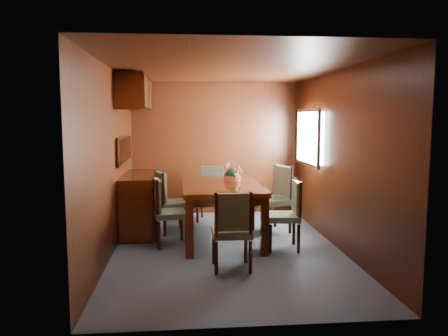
{
  "coord_description": "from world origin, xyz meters",
  "views": [
    {
      "loc": [
        -0.56,
        -5.73,
        1.76
      ],
      "look_at": [
        0.0,
        0.4,
        1.05
      ],
      "focal_mm": 35.0,
      "sensor_mm": 36.0,
      "label": 1
    }
  ],
  "objects": [
    {
      "name": "chair_head",
      "position": [
        -0.02,
        -0.89,
        0.52
      ],
      "size": [
        0.45,
        0.43,
        0.94
      ],
      "rotation": [
        0.0,
        0.0,
        0.0
      ],
      "color": "black",
      "rests_on": "ground"
    },
    {
      "name": "room_shell",
      "position": [
        -0.1,
        0.33,
        1.63
      ],
      "size": [
        3.06,
        4.52,
        2.41
      ],
      "color": "black",
      "rests_on": "ground"
    },
    {
      "name": "chair_left_far",
      "position": [
        -0.82,
        0.91,
        0.53
      ],
      "size": [
        0.56,
        0.57,
        0.96
      ],
      "rotation": [
        0.0,
        0.0,
        -1.23
      ],
      "color": "black",
      "rests_on": "ground"
    },
    {
      "name": "sideboard",
      "position": [
        -1.25,
        1.0,
        0.45
      ],
      "size": [
        0.48,
        1.4,
        0.9
      ],
      "primitive_type": "cube",
      "color": "#381407",
      "rests_on": "ground"
    },
    {
      "name": "flower_centerpiece",
      "position": [
        0.15,
        0.69,
        0.95
      ],
      "size": [
        0.27,
        0.27,
        0.27
      ],
      "color": "#BE573A",
      "rests_on": "dining_table"
    },
    {
      "name": "dining_table",
      "position": [
        -0.03,
        0.43,
        0.71
      ],
      "size": [
        1.11,
        1.76,
        0.82
      ],
      "rotation": [
        0.0,
        0.0,
        0.01
      ],
      "color": "#381407",
      "rests_on": "ground"
    },
    {
      "name": "ground",
      "position": [
        0.0,
        0.0,
        0.0
      ],
      "size": [
        4.5,
        4.5,
        0.0
      ],
      "primitive_type": "plane",
      "color": "#3D4953",
      "rests_on": "ground"
    },
    {
      "name": "chair_left_near",
      "position": [
        -0.83,
        0.21,
        0.53
      ],
      "size": [
        0.5,
        0.51,
        0.95
      ],
      "rotation": [
        0.0,
        0.0,
        -1.41
      ],
      "color": "black",
      "rests_on": "ground"
    },
    {
      "name": "chair_right_far",
      "position": [
        0.85,
        0.84,
        0.58
      ],
      "size": [
        0.61,
        0.62,
        1.04
      ],
      "rotation": [
        0.0,
        0.0,
        1.92
      ],
      "color": "black",
      "rests_on": "ground"
    },
    {
      "name": "chair_foot",
      "position": [
        -0.1,
        1.71,
        0.52
      ],
      "size": [
        0.53,
        0.52,
        0.93
      ],
      "rotation": [
        0.0,
        0.0,
        2.89
      ],
      "color": "black",
      "rests_on": "ground"
    },
    {
      "name": "chair_right_near",
      "position": [
        0.82,
        -0.09,
        0.52
      ],
      "size": [
        0.46,
        0.48,
        0.94
      ],
      "rotation": [
        0.0,
        0.0,
        1.48
      ],
      "color": "black",
      "rests_on": "ground"
    }
  ]
}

